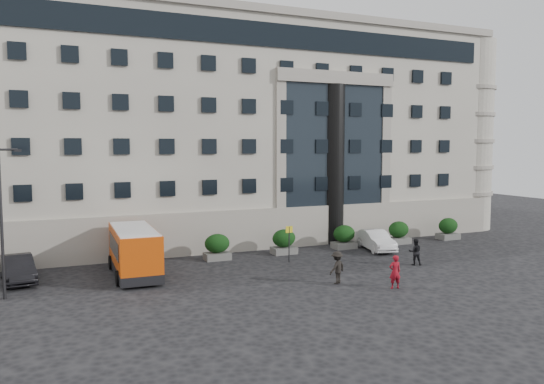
{
  "coord_description": "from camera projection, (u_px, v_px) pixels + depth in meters",
  "views": [
    {
      "loc": [
        -9.95,
        -27.61,
        8.05
      ],
      "look_at": [
        3.91,
        4.31,
        5.0
      ],
      "focal_mm": 35.0,
      "sensor_mm": 36.0,
      "label": 1
    }
  ],
  "objects": [
    {
      "name": "ground",
      "position": [
        239.0,
        289.0,
        29.88
      ],
      "size": [
        120.0,
        120.0,
        0.0
      ],
      "primitive_type": "plane",
      "color": "black",
      "rests_on": "ground"
    },
    {
      "name": "civic_building",
      "position": [
        219.0,
        136.0,
        51.58
      ],
      "size": [
        44.0,
        24.0,
        18.0
      ],
      "primitive_type": "cube",
      "color": "gray",
      "rests_on": "ground"
    },
    {
      "name": "entrance_column",
      "position": [
        333.0,
        165.0,
        43.49
      ],
      "size": [
        1.8,
        1.8,
        13.0
      ],
      "primitive_type": "cylinder",
      "color": "black",
      "rests_on": "ground"
    },
    {
      "name": "hedge_a",
      "position": [
        143.0,
        253.0,
        35.34
      ],
      "size": [
        1.8,
        1.26,
        1.84
      ],
      "color": "#565654",
      "rests_on": "ground"
    },
    {
      "name": "hedge_b",
      "position": [
        217.0,
        247.0,
        37.4
      ],
      "size": [
        1.8,
        1.26,
        1.84
      ],
      "color": "#565654",
      "rests_on": "ground"
    },
    {
      "name": "hedge_c",
      "position": [
        284.0,
        241.0,
        39.47
      ],
      "size": [
        1.8,
        1.26,
        1.84
      ],
      "color": "#565654",
      "rests_on": "ground"
    },
    {
      "name": "hedge_d",
      "position": [
        344.0,
        237.0,
        41.53
      ],
      "size": [
        1.8,
        1.26,
        1.84
      ],
      "color": "#565654",
      "rests_on": "ground"
    },
    {
      "name": "hedge_e",
      "position": [
        399.0,
        232.0,
        43.59
      ],
      "size": [
        1.8,
        1.26,
        1.84
      ],
      "color": "#565654",
      "rests_on": "ground"
    },
    {
      "name": "hedge_f",
      "position": [
        448.0,
        228.0,
        45.66
      ],
      "size": [
        1.8,
        1.26,
        1.84
      ],
      "color": "#565654",
      "rests_on": "ground"
    },
    {
      "name": "street_lamp",
      "position": [
        2.0,
        217.0,
        27.51
      ],
      "size": [
        1.16,
        0.18,
        8.0
      ],
      "color": "#262628",
      "rests_on": "ground"
    },
    {
      "name": "bus_stop_sign",
      "position": [
        289.0,
        238.0,
        36.48
      ],
      "size": [
        0.5,
        0.08,
        2.52
      ],
      "color": "#262628",
      "rests_on": "ground"
    },
    {
      "name": "minibus",
      "position": [
        134.0,
        249.0,
        32.83
      ],
      "size": [
        2.83,
        7.13,
        2.95
      ],
      "rotation": [
        0.0,
        0.0,
        -0.03
      ],
      "color": "#C34209",
      "rests_on": "ground"
    },
    {
      "name": "parked_car_b",
      "position": [
        18.0,
        269.0,
        31.32
      ],
      "size": [
        2.31,
        4.96,
        1.57
      ],
      "primitive_type": "imported",
      "rotation": [
        0.0,
        0.0,
        0.14
      ],
      "color": "black",
      "rests_on": "ground"
    },
    {
      "name": "white_taxi",
      "position": [
        376.0,
        240.0,
        40.9
      ],
      "size": [
        2.48,
        4.88,
        1.53
      ],
      "primitive_type": "imported",
      "rotation": [
        0.0,
        0.0,
        -0.19
      ],
      "color": "silver",
      "rests_on": "ground"
    },
    {
      "name": "pedestrian_a",
      "position": [
        395.0,
        272.0,
        29.86
      ],
      "size": [
        0.76,
        0.57,
        1.91
      ],
      "primitive_type": "imported",
      "rotation": [
        0.0,
        0.0,
        2.97
      ],
      "color": "maroon",
      "rests_on": "ground"
    },
    {
      "name": "pedestrian_b",
      "position": [
        415.0,
        252.0,
        35.76
      ],
      "size": [
        1.08,
        1.0,
        1.79
      ],
      "primitive_type": "imported",
      "rotation": [
        0.0,
        0.0,
        2.67
      ],
      "color": "black",
      "rests_on": "ground"
    },
    {
      "name": "pedestrian_c",
      "position": [
        337.0,
        267.0,
        30.94
      ],
      "size": [
        1.41,
        1.14,
        1.91
      ],
      "primitive_type": "imported",
      "rotation": [
        0.0,
        0.0,
        3.56
      ],
      "color": "black",
      "rests_on": "ground"
    }
  ]
}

